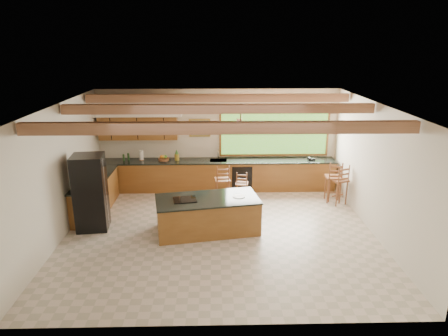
{
  "coord_description": "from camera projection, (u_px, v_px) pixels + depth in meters",
  "views": [
    {
      "loc": [
        -0.11,
        -8.55,
        4.32
      ],
      "look_at": [
        0.12,
        0.8,
        1.35
      ],
      "focal_mm": 32.0,
      "sensor_mm": 36.0,
      "label": 1
    }
  ],
  "objects": [
    {
      "name": "refrigerator",
      "position": [
        91.0,
        193.0,
        9.42
      ],
      "size": [
        0.78,
        0.76,
        1.83
      ],
      "rotation": [
        0.0,
        0.0,
        0.1
      ],
      "color": "black",
      "rests_on": "ground"
    },
    {
      "name": "room_shell",
      "position": [
        212.0,
        135.0,
        9.41
      ],
      "size": [
        7.27,
        6.54,
        3.02
      ],
      "color": "beige",
      "rests_on": "ground"
    },
    {
      "name": "ground",
      "position": [
        220.0,
        232.0,
        9.46
      ],
      "size": [
        7.2,
        7.2,
        0.0
      ],
      "primitive_type": "plane",
      "color": "beige",
      "rests_on": "ground"
    },
    {
      "name": "counter_run",
      "position": [
        191.0,
        179.0,
        11.7
      ],
      "size": [
        7.12,
        3.1,
        1.26
      ],
      "color": "brown",
      "rests_on": "ground"
    },
    {
      "name": "bar_stool_a",
      "position": [
        222.0,
        181.0,
        10.92
      ],
      "size": [
        0.44,
        0.44,
        1.14
      ],
      "rotation": [
        0.0,
        0.0,
        0.08
      ],
      "color": "brown",
      "rests_on": "ground"
    },
    {
      "name": "bar_stool_d",
      "position": [
        340.0,
        181.0,
        10.89
      ],
      "size": [
        0.54,
        0.54,
        1.15
      ],
      "rotation": [
        0.0,
        0.0,
        0.38
      ],
      "color": "brown",
      "rests_on": "ground"
    },
    {
      "name": "bar_stool_c",
      "position": [
        334.0,
        178.0,
        11.05
      ],
      "size": [
        0.45,
        0.45,
        1.19
      ],
      "rotation": [
        0.0,
        0.0,
        -0.05
      ],
      "color": "brown",
      "rests_on": "ground"
    },
    {
      "name": "island",
      "position": [
        207.0,
        215.0,
        9.42
      ],
      "size": [
        2.54,
        1.52,
        0.85
      ],
      "rotation": [
        0.0,
        0.0,
        0.17
      ],
      "color": "brown",
      "rests_on": "ground"
    },
    {
      "name": "bar_stool_b",
      "position": [
        242.0,
        184.0,
        10.98
      ],
      "size": [
        0.38,
        0.38,
        0.95
      ],
      "rotation": [
        0.0,
        0.0,
        -0.12
      ],
      "color": "brown",
      "rests_on": "ground"
    }
  ]
}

